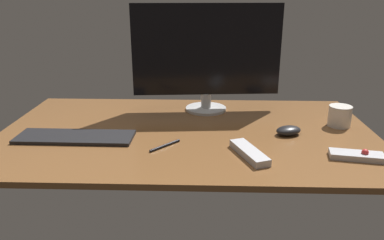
{
  "coord_description": "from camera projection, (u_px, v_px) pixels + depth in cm",
  "views": [
    {
      "loc": [
        6.44,
        -134.05,
        52.89
      ],
      "look_at": [
        2.05,
        -4.97,
        8.0
      ],
      "focal_mm": 35.53,
      "sensor_mm": 36.0,
      "label": 1
    }
  ],
  "objects": [
    {
      "name": "desk",
      "position": [
        187.0,
        133.0,
        1.44
      ],
      "size": [
        140.0,
        84.0,
        2.0
      ],
      "primitive_type": "cube",
      "color": "brown",
      "rests_on": "ground"
    },
    {
      "name": "monitor",
      "position": [
        207.0,
        54.0,
        1.6
      ],
      "size": [
        62.62,
        17.88,
        45.38
      ],
      "rotation": [
        0.0,
        0.0,
        0.08
      ],
      "color": "silver",
      "rests_on": "desk"
    },
    {
      "name": "keyboard",
      "position": [
        75.0,
        137.0,
        1.36
      ],
      "size": [
        41.57,
        13.85,
        1.24
      ],
      "primitive_type": "cube",
      "rotation": [
        0.0,
        0.0,
        -0.01
      ],
      "color": "black",
      "rests_on": "desk"
    },
    {
      "name": "computer_mouse",
      "position": [
        288.0,
        130.0,
        1.39
      ],
      "size": [
        11.3,
        9.53,
        3.28
      ],
      "primitive_type": "ellipsoid",
      "rotation": [
        0.0,
        0.0,
        0.38
      ],
      "color": "black",
      "rests_on": "desk"
    },
    {
      "name": "media_remote",
      "position": [
        357.0,
        156.0,
        1.2
      ],
      "size": [
        17.12,
        8.7,
        3.43
      ],
      "rotation": [
        0.0,
        0.0,
        -0.18
      ],
      "color": "#B7B7BC",
      "rests_on": "desk"
    },
    {
      "name": "tv_remote",
      "position": [
        249.0,
        153.0,
        1.21
      ],
      "size": [
        11.67,
        19.41,
        2.36
      ],
      "primitive_type": "cube",
      "rotation": [
        0.0,
        0.0,
        -1.2
      ],
      "color": "#B7B7BC",
      "rests_on": "desk"
    },
    {
      "name": "coffee_mug",
      "position": [
        340.0,
        116.0,
        1.47
      ],
      "size": [
        8.65,
        8.65,
        8.08
      ],
      "primitive_type": "cylinder",
      "color": "silver",
      "rests_on": "desk"
    },
    {
      "name": "pen",
      "position": [
        165.0,
        146.0,
        1.29
      ],
      "size": [
        9.56,
        10.41,
        0.9
      ],
      "primitive_type": "cylinder",
      "rotation": [
        0.0,
        1.57,
        0.83
      ],
      "color": "black",
      "rests_on": "desk"
    }
  ]
}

